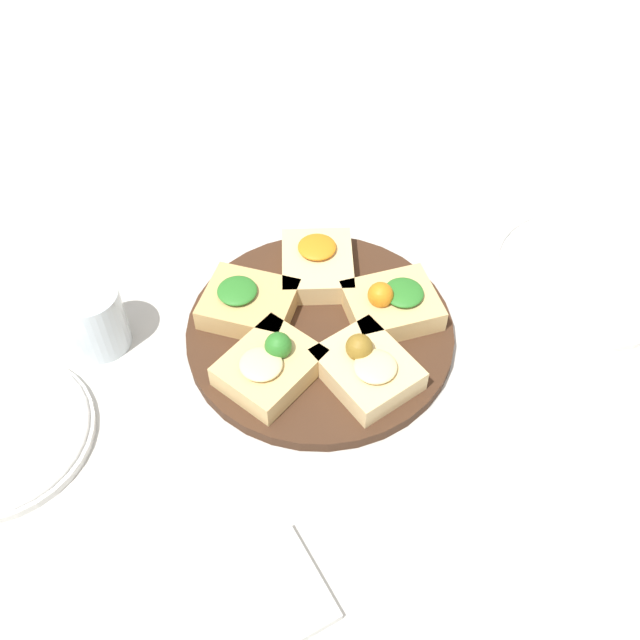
{
  "coord_description": "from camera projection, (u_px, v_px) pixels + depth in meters",
  "views": [
    {
      "loc": [
        -0.15,
        -0.57,
        0.73
      ],
      "look_at": [
        0.0,
        0.0,
        0.03
      ],
      "focal_mm": 42.0,
      "sensor_mm": 36.0,
      "label": 1
    }
  ],
  "objects": [
    {
      "name": "focaccia_slice_2",
      "position": [
        248.0,
        303.0,
        0.93
      ],
      "size": [
        0.14,
        0.13,
        0.04
      ],
      "color": "tan",
      "rests_on": "serving_board"
    },
    {
      "name": "ground_plane",
      "position": [
        320.0,
        336.0,
        0.94
      ],
      "size": [
        3.0,
        3.0,
        0.0
      ],
      "primitive_type": "plane",
      "color": "beige"
    },
    {
      "name": "focaccia_slice_3",
      "position": [
        270.0,
        365.0,
        0.86
      ],
      "size": [
        0.14,
        0.14,
        0.06
      ],
      "color": "#DBB775",
      "rests_on": "serving_board"
    },
    {
      "name": "water_glass",
      "position": [
        95.0,
        318.0,
        0.9
      ],
      "size": [
        0.07,
        0.07,
        0.09
      ],
      "primitive_type": "cylinder",
      "color": "silver",
      "rests_on": "ground_plane"
    },
    {
      "name": "focaccia_slice_4",
      "position": [
        367.0,
        367.0,
        0.86
      ],
      "size": [
        0.12,
        0.13,
        0.06
      ],
      "color": "#E5C689",
      "rests_on": "serving_board"
    },
    {
      "name": "serving_board",
      "position": [
        320.0,
        332.0,
        0.93
      ],
      "size": [
        0.33,
        0.33,
        0.02
      ],
      "primitive_type": "cylinder",
      "color": "#422819",
      "rests_on": "ground_plane"
    },
    {
      "name": "focaccia_slice_0",
      "position": [
        391.0,
        302.0,
        0.93
      ],
      "size": [
        0.11,
        0.1,
        0.06
      ],
      "color": "#DBB775",
      "rests_on": "serving_board"
    },
    {
      "name": "napkin_stack",
      "position": [
        259.0,
        601.0,
        0.72
      ],
      "size": [
        0.15,
        0.13,
        0.01
      ],
      "primitive_type": "cube",
      "rotation": [
        0.0,
        0.0,
        0.26
      ],
      "color": "white",
      "rests_on": "ground_plane"
    },
    {
      "name": "focaccia_slice_1",
      "position": [
        317.0,
        264.0,
        0.97
      ],
      "size": [
        0.11,
        0.13,
        0.04
      ],
      "color": "#E5C689",
      "rests_on": "serving_board"
    },
    {
      "name": "plate_right",
      "position": [
        585.0,
        272.0,
        1.0
      ],
      "size": [
        0.26,
        0.26,
        0.02
      ],
      "color": "white",
      "rests_on": "ground_plane"
    }
  ]
}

